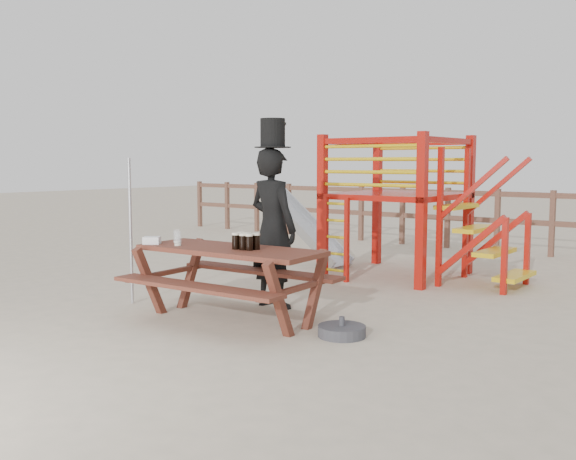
# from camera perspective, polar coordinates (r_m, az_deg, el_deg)

# --- Properties ---
(ground) EXTENTS (60.00, 60.00, 0.00)m
(ground) POSITION_cam_1_polar(r_m,az_deg,el_deg) (7.10, -6.08, -7.80)
(ground) COLOR #C4B299
(ground) RESTS_ON ground
(back_fence) EXTENTS (15.09, 0.09, 1.20)m
(back_fence) POSITION_cam_1_polar(r_m,az_deg,el_deg) (12.91, 16.03, 1.53)
(back_fence) COLOR brown
(back_fence) RESTS_ON ground
(playground_fort) EXTENTS (4.71, 1.84, 2.10)m
(playground_fort) POSITION_cam_1_polar(r_m,az_deg,el_deg) (9.75, 9.20, 2.29)
(playground_fort) COLOR #A8130B
(playground_fort) RESTS_ON ground
(picnic_table) EXTENTS (2.13, 1.55, 0.79)m
(picnic_table) POSITION_cam_1_polar(r_m,az_deg,el_deg) (6.89, -5.17, -3.98)
(picnic_table) COLOR maroon
(picnic_table) RESTS_ON ground
(man_with_hat) EXTENTS (0.73, 0.53, 2.20)m
(man_with_hat) POSITION_cam_1_polar(r_m,az_deg,el_deg) (7.45, -1.35, 0.56)
(man_with_hat) COLOR black
(man_with_hat) RESTS_ON ground
(metal_pole) EXTENTS (0.04, 0.04, 1.74)m
(metal_pole) POSITION_cam_1_polar(r_m,az_deg,el_deg) (7.88, -13.81, -0.13)
(metal_pole) COLOR #B2B2B7
(metal_pole) RESTS_ON ground
(parasol_base) EXTENTS (0.47, 0.47, 0.20)m
(parasol_base) POSITION_cam_1_polar(r_m,az_deg,el_deg) (6.35, 4.81, -8.94)
(parasol_base) COLOR #38383D
(parasol_base) RESTS_ON ground
(paper_bag) EXTENTS (0.23, 0.22, 0.08)m
(paper_bag) POSITION_cam_1_polar(r_m,az_deg,el_deg) (7.29, -12.01, -0.91)
(paper_bag) COLOR white
(paper_bag) RESTS_ON picnic_table
(stout_pints) EXTENTS (0.28, 0.19, 0.17)m
(stout_pints) POSITION_cam_1_polar(r_m,az_deg,el_deg) (6.69, -3.81, -0.99)
(stout_pints) COLOR black
(stout_pints) RESTS_ON picnic_table
(empty_glasses) EXTENTS (0.27, 0.24, 0.15)m
(empty_glasses) POSITION_cam_1_polar(r_m,az_deg,el_deg) (7.20, -9.81, -0.71)
(empty_glasses) COLOR silver
(empty_glasses) RESTS_ON picnic_table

